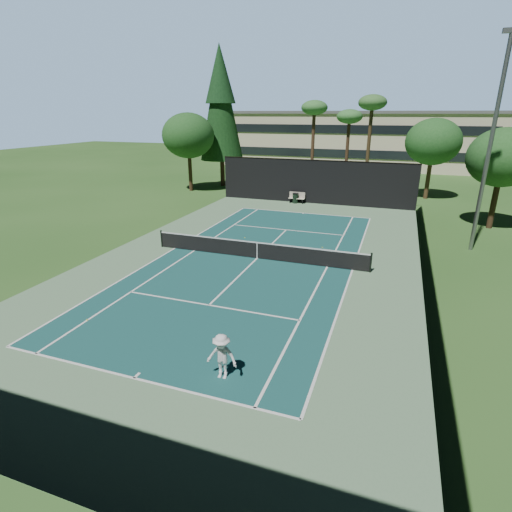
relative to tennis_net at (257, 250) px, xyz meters
The scene contains 22 objects.
ground 0.56m from the tennis_net, ahead, with size 160.00×160.00×0.00m, color #2C5821.
apron_slab 0.55m from the tennis_net, ahead, with size 18.00×32.00×0.01m, color #5F8860.
court_surface 0.55m from the tennis_net, ahead, with size 10.97×23.77×0.01m, color #184D4B.
court_lines 0.54m from the tennis_net, ahead, with size 11.07×23.87×0.01m.
tennis_net is the anchor object (origin of this frame).
fence 1.45m from the tennis_net, 90.00° to the left, with size 18.04×32.05×4.03m.
player 11.18m from the tennis_net, 76.31° to the right, with size 1.01×0.58×1.56m, color white.
tennis_ball_a 10.20m from the tennis_net, 113.80° to the right, with size 0.07×0.07×0.07m, color yellow.
tennis_ball_b 4.05m from the tennis_net, 139.81° to the left, with size 0.06×0.06×0.06m, color #C9DB31.
tennis_ball_c 4.60m from the tennis_net, 44.83° to the left, with size 0.07×0.07×0.07m, color #C1D12F.
tennis_ball_d 4.11m from the tennis_net, 121.27° to the left, with size 0.07×0.07×0.07m, color #E5F637.
park_bench 15.75m from the tennis_net, 95.64° to the left, with size 1.50×0.45×1.02m.
trash_bin 15.65m from the tennis_net, 96.13° to the left, with size 0.56×0.56×0.95m.
pine_tree 26.63m from the tennis_net, 118.61° to the left, with size 4.80×4.80×15.00m.
palm_a 25.26m from the tennis_net, 94.76° to the left, with size 2.80×2.80×9.32m.
palm_b 26.92m from the tennis_net, 86.70° to the left, with size 2.80×2.80×8.42m.
palm_c 24.69m from the tennis_net, 80.13° to the left, with size 2.80×2.80×9.77m.
decid_tree_a 24.65m from the tennis_net, 65.56° to the left, with size 5.12×5.12×7.62m.
decid_tree_b 18.99m from the tennis_net, 40.60° to the left, with size 4.80×4.80×7.14m.
decid_tree_c 23.39m from the tennis_net, 127.87° to the left, with size 5.44×5.44×8.09m.
campus_building 46.12m from the tennis_net, 90.00° to the left, with size 40.50×12.50×8.30m.
light_pole 14.66m from the tennis_net, 26.57° to the left, with size 0.90×0.25×12.22m.
Camera 1 is at (7.28, -20.66, 8.05)m, focal length 28.00 mm.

